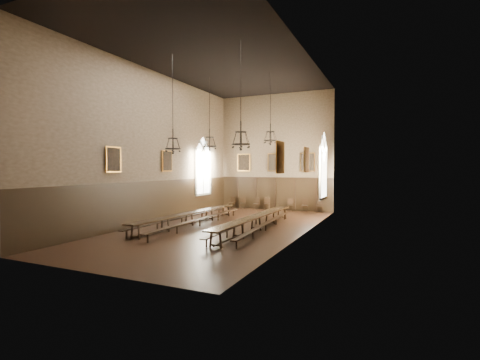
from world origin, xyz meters
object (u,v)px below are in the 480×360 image
Objects in this scene: chair_5 at (290,207)px; chair_6 at (305,208)px; chair_3 at (267,206)px; bench_right_outer at (266,226)px; chandelier_back_right at (270,136)px; bench_left_inner at (200,221)px; chandelier_front_left at (173,142)px; table_left at (189,219)px; chair_2 at (256,206)px; chandelier_back_left at (210,142)px; chair_1 at (243,205)px; chair_7 at (320,209)px; chair_0 at (232,205)px; bench_right_inner at (243,225)px; table_right at (256,223)px; chandelier_front_right at (241,137)px; bench_left_outer at (182,220)px.

chair_6 is at bearing -12.21° from chair_5.
bench_right_outer is at bearing -82.93° from chair_3.
bench_left_inner is at bearing -134.93° from chandelier_back_right.
chandelier_front_left is (-0.39, -1.97, 4.30)m from bench_left_inner.
table_left is 8.70m from chair_2.
chair_2 is 0.91× the size of chair_6.
chair_1 is at bearing 92.82° from chandelier_back_left.
chair_7 is (4.93, 8.70, 0.02)m from bench_left_inner.
chair_0 is 0.98× the size of chair_3.
bench_right_inner is at bearing -63.36° from chair_2.
chair_7 is at bearing -16.46° from chair_1.
chair_3 is 11.61m from chandelier_front_left.
chandelier_back_right reaches higher than chair_5.
chandelier_front_left is (-3.14, -10.62, 4.31)m from chair_5.
chair_3 is 7.78m from chandelier_back_left.
chandelier_back_left is (-3.65, -5.90, 4.65)m from chair_5.
chair_1 is (-0.46, 8.66, -0.10)m from table_left.
chandelier_back_right is 6.16m from chandelier_front_left.
bench_left_inner is 10.76× the size of chair_5.
table_right is at bearing 3.11° from bench_left_inner.
chair_5 is at bearing -17.32° from chair_1.
chandelier_front_left is at bearing -119.30° from chair_6.
chair_2 is 7.62m from chandelier_back_left.
chair_5 is at bearing 8.06° from chair_2.
chandelier_front_left and chandelier_front_right have the same top height.
chandelier_front_left is (-4.20, -10.73, 4.29)m from chair_6.
bench_left_inner reaches higher than bench_right_inner.
chandelier_front_left reaches higher than bench_right_outer.
chandelier_front_right is at bearing -96.36° from bench_right_outer.
chair_2 is (1.15, 0.01, 0.00)m from chair_1.
chandelier_front_left is at bearing -83.84° from chandelier_back_left.
bench_right_outer is at bearing -100.59° from chair_5.
table_right is 8.59m from chair_6.
chandelier_front_left is (1.80, -10.67, 4.30)m from chair_0.
bench_left_inner is at bearing -126.67° from chair_7.
chair_6 is 0.23× the size of chandelier_back_right.
table_left is at bearing -178.07° from table_right.
bench_left_inner is at bearing 146.26° from chandelier_front_right.
chair_1 is (-4.50, 8.52, -0.11)m from table_right.
chandelier_back_right is at bearing 104.94° from bench_right_outer.
bench_right_outer is at bearing -37.50° from chair_0.
table_left is at bearing -11.11° from bench_left_outer.
chandelier_back_right is (0.39, 3.19, 4.94)m from bench_right_inner.
chair_0 is 0.21× the size of chandelier_back_left.
chair_0 is (-6.04, 8.52, 0.02)m from bench_right_outer.
chair_7 is (7.12, 0.01, 0.02)m from chair_0.
table_right is at bearing 0.29° from bench_left_outer.
chair_0 reaches higher than chair_1.
bench_left_inner is 9.55m from chair_6.
chair_0 is at bearing 99.59° from table_left.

